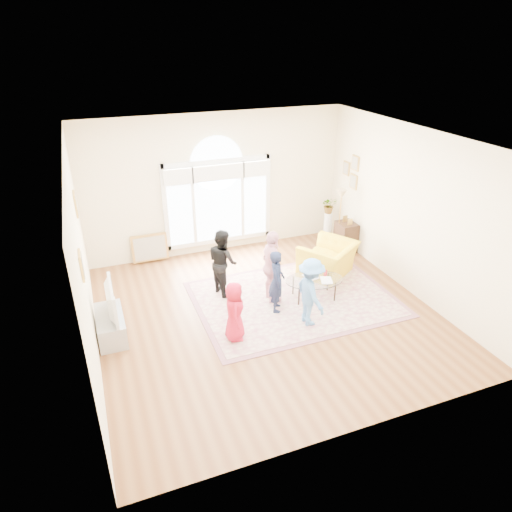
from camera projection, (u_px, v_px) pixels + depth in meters
name	position (u px, v px, depth m)	size (l,w,h in m)	color
ground	(266.00, 313.00, 8.51)	(6.00, 6.00, 0.00)	brown
room_shell	(220.00, 188.00, 10.18)	(6.00, 6.00, 6.00)	beige
area_rug	(294.00, 299.00, 8.94)	(3.60, 2.60, 0.02)	#C3B999
rug_border	(294.00, 299.00, 8.94)	(3.80, 2.80, 0.01)	#84535E
tv_console	(111.00, 326.00, 7.78)	(0.45, 1.00, 0.42)	#9DA0A5
television	(107.00, 301.00, 7.57)	(0.16, 0.99, 0.57)	black
coffee_table	(314.00, 280.00, 8.81)	(1.24, 0.90, 0.54)	silver
armchair	(328.00, 259.00, 9.69)	(1.11, 0.97, 0.72)	gold
side_cabinet	(346.00, 237.00, 10.79)	(0.40, 0.50, 0.70)	black
floor_lamp	(341.00, 199.00, 10.38)	(0.25, 0.25, 1.51)	black
plant_pedestal	(328.00, 226.00, 11.38)	(0.20, 0.20, 0.70)	white
potted_plant	(329.00, 205.00, 11.13)	(0.37, 0.32, 0.41)	#33722D
leaning_picture	(151.00, 261.00, 10.40)	(0.80, 0.05, 0.62)	tan
child_red	(234.00, 311.00, 7.56)	(0.52, 0.34, 1.06)	#BA1631
child_navy	(277.00, 281.00, 8.33)	(0.44, 0.29, 1.20)	#161F38
child_black	(223.00, 262.00, 8.89)	(0.65, 0.50, 1.33)	black
child_pink	(272.00, 267.00, 8.57)	(0.84, 0.35, 1.44)	#F4ADBC
child_blue	(311.00, 292.00, 7.92)	(0.81, 0.47, 1.26)	#518ACD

